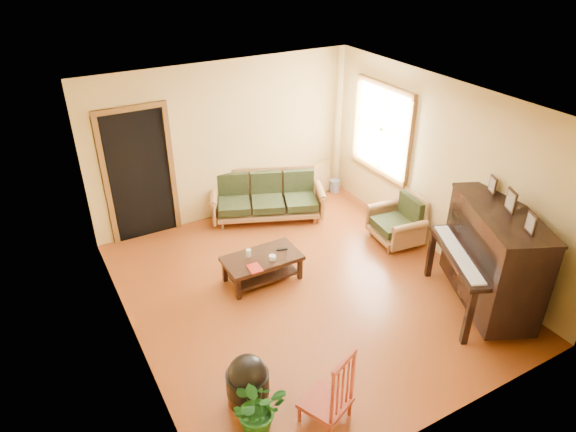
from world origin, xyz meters
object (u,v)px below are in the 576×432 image
sofa (267,197)px  coffee_table (262,268)px  red_chair (326,386)px  ceramic_crock (335,186)px  piano (492,260)px  potted_plant (258,408)px  footstool (248,385)px  armchair (396,220)px

sofa → coffee_table: 1.76m
coffee_table → red_chair: 2.46m
ceramic_crock → sofa: bearing=-169.9°
coffee_table → piano: (2.29, -1.90, 0.51)m
potted_plant → footstool: bearing=80.0°
piano → footstool: piano is taller
piano → potted_plant: bearing=-150.5°
sofa → ceramic_crock: size_ratio=8.07×
sofa → footstool: bearing=-97.9°
armchair → ceramic_crock: size_ratio=3.41×
sofa → coffee_table: size_ratio=1.75×
sofa → armchair: size_ratio=2.37×
armchair → potted_plant: (-3.40, -2.07, -0.09)m
piano → potted_plant: piano is taller
armchair → red_chair: size_ratio=0.86×
armchair → footstool: armchair is taller
sofa → coffee_table: sofa is taller
coffee_table → armchair: 2.27m
footstool → ceramic_crock: footstool is taller
sofa → coffee_table: (-0.86, -1.52, -0.20)m
sofa → ceramic_crock: sofa is taller
armchair → sofa: bearing=137.4°
coffee_table → armchair: (2.26, -0.11, 0.20)m
armchair → potted_plant: armchair is taller
coffee_table → footstool: 2.11m
ceramic_crock → potted_plant: (-3.56, -3.98, 0.18)m
sofa → piano: size_ratio=1.17×
armchair → piano: piano is taller
footstool → red_chair: 0.85m
red_chair → armchair: bearing=15.6°
coffee_table → footstool: bearing=-120.8°
sofa → armchair: 2.15m
armchair → piano: 1.81m
piano → ceramic_crock: 3.74m
armchair → footstool: bearing=-146.3°
coffee_table → armchair: size_ratio=1.35×
armchair → footstool: size_ratio=1.74×
red_chair → ceramic_crock: bearing=31.2°
red_chair → ceramic_crock: size_ratio=3.97×
potted_plant → red_chair: bearing=-18.3°
piano → footstool: bearing=-156.8°
footstool → potted_plant: bearing=-100.0°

